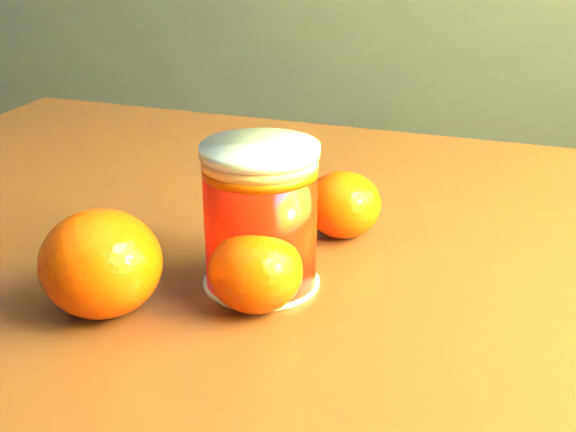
% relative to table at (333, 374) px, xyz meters
% --- Properties ---
extents(kitchen_counter, '(3.15, 0.60, 0.90)m').
position_rel_table_xyz_m(kitchen_counter, '(-1.02, 1.47, -0.17)').
color(kitchen_counter, '#4E5054').
rests_on(kitchen_counter, ground).
extents(table, '(0.98, 0.70, 0.72)m').
position_rel_table_xyz_m(table, '(0.00, 0.00, 0.00)').
color(table, brown).
rests_on(table, ground).
extents(juice_glass, '(0.08, 0.08, 0.09)m').
position_rel_table_xyz_m(juice_glass, '(-0.04, -0.05, 0.14)').
color(juice_glass, red).
rests_on(juice_glass, table).
extents(orange_front, '(0.07, 0.07, 0.05)m').
position_rel_table_xyz_m(orange_front, '(-0.03, -0.08, 0.12)').
color(orange_front, '#E74204').
rests_on(orange_front, table).
extents(orange_back, '(0.06, 0.06, 0.05)m').
position_rel_table_xyz_m(orange_back, '(-0.01, 0.05, 0.12)').
color(orange_back, '#E74204').
rests_on(orange_back, table).
extents(orange_extra, '(0.09, 0.09, 0.07)m').
position_rel_table_xyz_m(orange_extra, '(-0.11, -0.12, 0.12)').
color(orange_extra, '#E74204').
rests_on(orange_extra, table).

